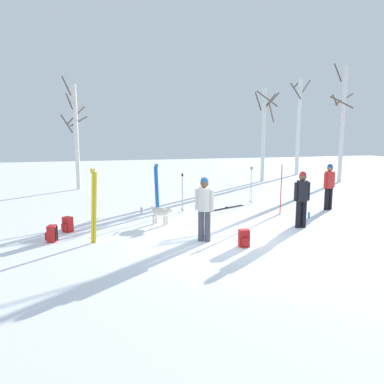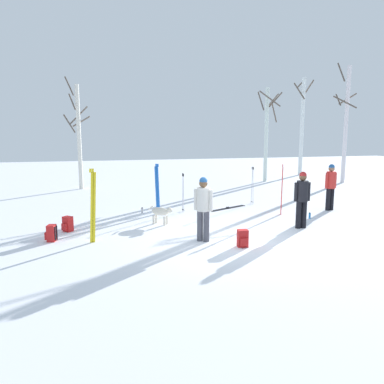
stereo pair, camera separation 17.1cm
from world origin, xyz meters
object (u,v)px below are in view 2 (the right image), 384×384
object	(u,v)px
backpack_0	(243,239)
birch_tree_1	(267,131)
ski_poles_0	(252,184)
dog	(161,212)
ski_pair_planted_2	(93,206)
ski_poles_1	(183,191)
backpack_1	(68,224)
water_bottle_1	(142,210)
person_1	(331,184)
birch_tree_0	(78,134)
ski_pair_planted_1	(157,189)
person_2	(203,205)
birch_tree_2	(302,125)
ski_pair_lying_0	(228,208)
ski_pair_planted_0	(282,190)
backpack_2	(51,233)
water_bottle_0	(310,216)
person_0	(302,196)
birch_tree_3	(346,122)

from	to	relation	value
backpack_0	birch_tree_1	world-z (taller)	birch_tree_1
ski_poles_0	dog	bearing A→B (deg)	-148.86
ski_pair_planted_2	ski_poles_1	distance (m)	4.46
backpack_1	water_bottle_1	bearing A→B (deg)	38.87
person_1	birch_tree_0	xyz separation A→B (m)	(-9.15, 7.79, 1.78)
backpack_1	birch_tree_0	bearing A→B (deg)	89.56
ski_pair_planted_1	backpack_1	size ratio (longest dim) A/B	4.04
person_1	ski_pair_planted_1	world-z (taller)	ski_pair_planted_1
person_2	birch_tree_2	world-z (taller)	birch_tree_2
person_1	ski_pair_lying_0	world-z (taller)	person_1
ski_pair_planted_0	backpack_2	size ratio (longest dim) A/B	4.03
birch_tree_0	ski_pair_planted_0	bearing A→B (deg)	-48.85
water_bottle_0	backpack_1	bearing A→B (deg)	177.88
ski_poles_1	ski_pair_planted_2	bearing A→B (deg)	-134.60
ski_pair_planted_1	birch_tree_2	distance (m)	15.19
person_0	ski_poles_1	bearing A→B (deg)	132.48
person_0	backpack_0	world-z (taller)	person_0
birch_tree_1	backpack_2	bearing A→B (deg)	-137.62
dog	person_0	bearing A→B (deg)	-20.44
ski_pair_lying_0	water_bottle_0	size ratio (longest dim) A/B	8.21
birch_tree_2	ski_pair_lying_0	bearing A→B (deg)	-132.04
ski_pair_planted_2	birch_tree_2	distance (m)	18.80
person_2	ski_pair_planted_2	xyz separation A→B (m)	(-2.80, 0.60, -0.01)
ski_pair_lying_0	birch_tree_3	bearing A→B (deg)	31.26
water_bottle_0	ski_poles_0	bearing A→B (deg)	105.37
ski_pair_planted_1	water_bottle_1	distance (m)	0.97
person_1	birch_tree_1	distance (m)	8.51
ski_pair_planted_1	water_bottle_1	xyz separation A→B (m)	(-0.52, 0.22, -0.78)
backpack_2	birch_tree_3	xyz separation A→B (m)	(14.91, 8.34, 3.19)
water_bottle_0	birch_tree_3	size ratio (longest dim) A/B	0.03
ski_pair_planted_2	ski_pair_lying_0	distance (m)	6.01
backpack_0	birch_tree_3	world-z (taller)	birch_tree_3
backpack_2	water_bottle_1	bearing A→B (deg)	46.31
ski_pair_planted_1	ski_poles_1	world-z (taller)	ski_pair_planted_1
ski_poles_0	backpack_1	bearing A→B (deg)	-159.04
ski_pair_lying_0	ski_poles_1	world-z (taller)	ski_poles_1
birch_tree_2	ski_pair_planted_2	bearing A→B (deg)	-136.41
person_1	ski_poles_1	bearing A→B (deg)	168.52
birch_tree_0	backpack_2	bearing A→B (deg)	-92.51
person_0	person_2	world-z (taller)	same
person_0	ski_poles_0	size ratio (longest dim) A/B	1.15
backpack_2	dog	bearing A→B (deg)	19.22
ski_pair_planted_0	ski_poles_1	size ratio (longest dim) A/B	1.27
ski_pair_lying_0	birch_tree_2	size ratio (longest dim) A/B	0.26
person_2	birch_tree_2	size ratio (longest dim) A/B	0.27
dog	ski_poles_0	distance (m)	4.86
ski_pair_planted_0	birch_tree_1	bearing A→B (deg)	68.15
person_1	birch_tree_3	bearing A→B (deg)	51.13
person_0	person_1	distance (m)	3.20
water_bottle_0	birch_tree_2	xyz separation A→B (m)	(6.51, 11.81, 3.26)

